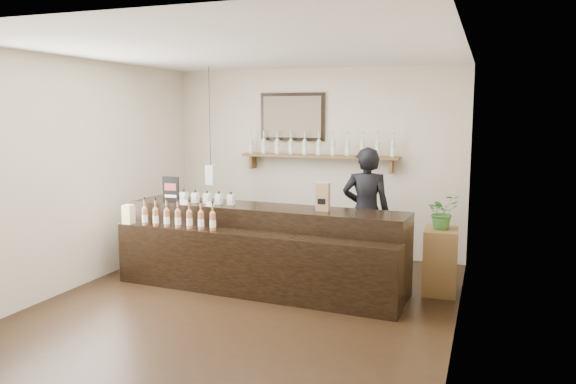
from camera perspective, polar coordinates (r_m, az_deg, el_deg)
The scene contains 10 objects.
ground at distance 6.52m, azimuth -3.95°, elevation -11.15°, with size 5.00×5.00×0.00m, color black.
room_shell at distance 6.17m, azimuth -4.10°, elevation 3.96°, with size 5.00×5.00×5.00m.
back_wall_decor at distance 8.44m, azimuth 1.50°, elevation 5.44°, with size 2.66×0.96×1.69m.
counter at distance 6.92m, azimuth -2.85°, elevation -5.95°, with size 3.60×1.16×1.16m.
promo_sign at distance 7.45m, azimuth -11.82°, elevation 0.30°, with size 0.23×0.03×0.32m.
paper_bag at distance 6.59m, azimuth 3.56°, elevation -0.49°, with size 0.16×0.12×0.33m.
tape_dispenser at distance 6.67m, azimuth 3.29°, elevation -1.48°, with size 0.13×0.07×0.11m.
side_cabinet at distance 6.99m, azimuth 15.22°, elevation -6.75°, with size 0.41×0.55×0.78m.
potted_plant at distance 6.87m, azimuth 15.40°, elevation -1.95°, with size 0.37×0.32×0.41m, color #396F2C.
shopkeeper at distance 7.42m, azimuth 7.94°, elevation -1.15°, with size 0.70×0.46×1.93m, color black.
Camera 1 is at (2.49, -5.63, 2.14)m, focal length 35.00 mm.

